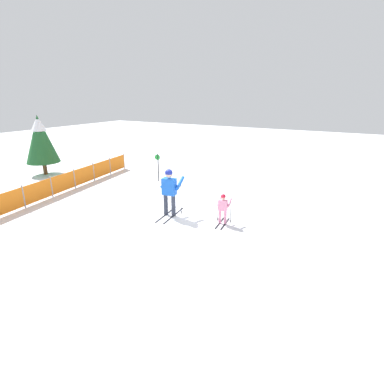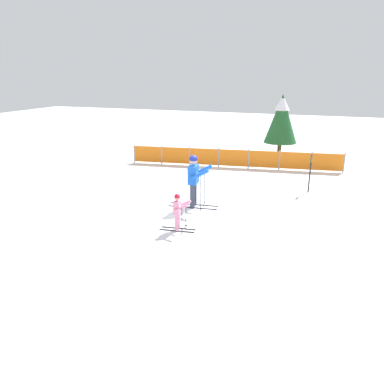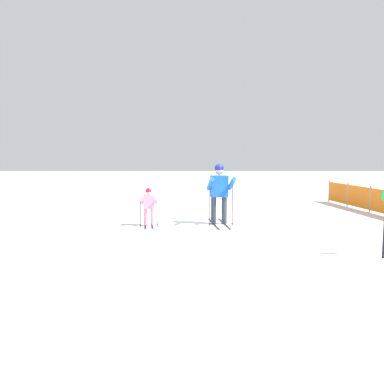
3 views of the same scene
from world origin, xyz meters
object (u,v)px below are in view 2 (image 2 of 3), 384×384
(skier_child, at_px, (178,209))
(safety_fence, at_px, (234,158))
(skier_adult, at_px, (194,176))
(conifer_far, at_px, (282,118))
(trail_marker, at_px, (310,169))

(skier_child, bearing_deg, safety_fence, 85.27)
(skier_adult, height_order, skier_child, skier_adult)
(conifer_far, bearing_deg, skier_adult, -99.36)
(skier_child, height_order, safety_fence, skier_child)
(safety_fence, bearing_deg, skier_child, -87.45)
(skier_child, xyz_separation_m, safety_fence, (-0.34, 7.58, -0.16))
(skier_adult, distance_m, skier_child, 2.03)
(skier_adult, bearing_deg, skier_child, -90.29)
(conifer_far, relative_size, trail_marker, 2.29)
(safety_fence, bearing_deg, conifer_far, 65.64)
(safety_fence, bearing_deg, skier_adult, -88.97)
(skier_child, distance_m, safety_fence, 7.59)
(skier_adult, relative_size, trail_marker, 1.24)
(skier_adult, bearing_deg, trail_marker, 33.70)
(skier_child, bearing_deg, trail_marker, 49.87)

